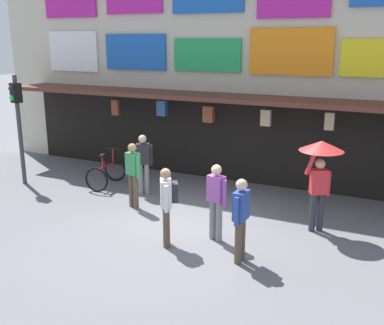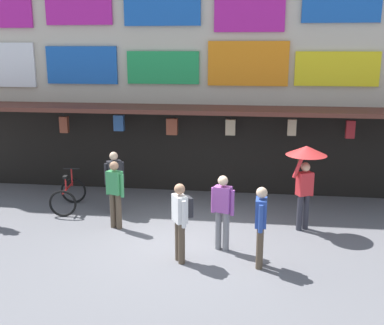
% 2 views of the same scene
% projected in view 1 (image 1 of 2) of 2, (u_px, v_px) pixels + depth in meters
% --- Properties ---
extents(ground_plane, '(80.00, 80.00, 0.00)m').
position_uv_depth(ground_plane, '(185.00, 229.00, 10.39)').
color(ground_plane, slate).
extents(shopfront, '(18.00, 2.60, 8.00)m').
position_uv_depth(shopfront, '(254.00, 47.00, 13.32)').
color(shopfront, beige).
rests_on(shopfront, ground).
extents(traffic_light_near, '(0.34, 0.35, 3.20)m').
position_uv_depth(traffic_light_near, '(18.00, 112.00, 13.15)').
color(traffic_light_near, '#38383D').
rests_on(traffic_light_near, ground).
extents(bicycle_parked, '(0.86, 1.24, 1.05)m').
position_uv_depth(bicycle_parked, '(106.00, 173.00, 13.34)').
color(bicycle_parked, black).
rests_on(bicycle_parked, ground).
extents(pedestrian_in_blue, '(0.46, 0.48, 1.68)m').
position_uv_depth(pedestrian_in_blue, '(167.00, 201.00, 9.35)').
color(pedestrian_in_blue, brown).
rests_on(pedestrian_in_blue, ground).
extents(pedestrian_in_white, '(0.50, 0.34, 1.68)m').
position_uv_depth(pedestrian_in_white, '(133.00, 172.00, 11.53)').
color(pedestrian_in_white, brown).
rests_on(pedestrian_in_white, ground).
extents(pedestrian_in_red, '(0.51, 0.32, 1.68)m').
position_uv_depth(pedestrian_in_red, '(216.00, 198.00, 9.62)').
color(pedestrian_in_red, gray).
rests_on(pedestrian_in_red, ground).
extents(pedestrian_in_yellow, '(0.23, 0.53, 1.68)m').
position_uv_depth(pedestrian_in_yellow, '(241.00, 216.00, 8.66)').
color(pedestrian_in_yellow, brown).
rests_on(pedestrian_in_yellow, ground).
extents(pedestrian_in_black, '(0.46, 0.38, 1.68)m').
position_uv_depth(pedestrian_in_black, '(143.00, 161.00, 12.52)').
color(pedestrian_in_black, gray).
rests_on(pedestrian_in_black, ground).
extents(pedestrian_with_umbrella, '(0.96, 0.96, 2.08)m').
position_uv_depth(pedestrian_with_umbrella, '(321.00, 161.00, 9.90)').
color(pedestrian_with_umbrella, '#2D2D38').
rests_on(pedestrian_with_umbrella, ground).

